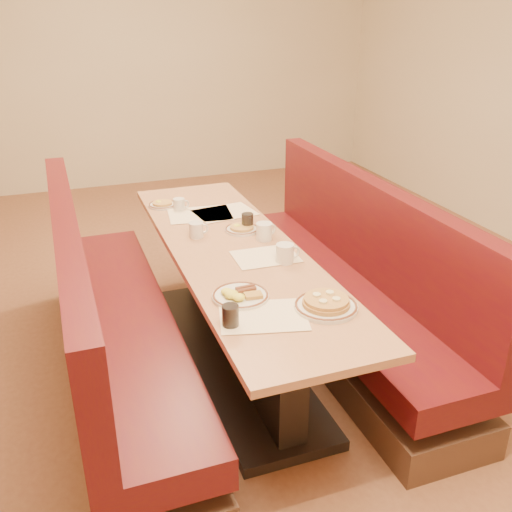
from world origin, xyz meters
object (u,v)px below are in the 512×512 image
object	(u,v)px
booth_right	(346,289)
pancake_plate	(326,304)
coffee_mug_a	(286,253)
coffee_mug_d	(180,204)
soda_tumbler_near	(230,316)
soda_tumbler_mid	(247,221)
eggs_plate	(240,295)
coffee_mug_c	(265,231)
diner_table	(236,307)
booth_left	(111,331)
coffee_mug_b	(197,229)

from	to	relation	value
booth_right	pancake_plate	size ratio (longest dim) A/B	8.60
coffee_mug_a	coffee_mug_d	distance (m)	1.06
coffee_mug_a	soda_tumbler_near	distance (m)	0.71
coffee_mug_a	soda_tumbler_near	world-z (taller)	coffee_mug_a
pancake_plate	soda_tumbler_mid	size ratio (longest dim) A/B	2.91
eggs_plate	coffee_mug_c	distance (m)	0.74
eggs_plate	soda_tumbler_near	size ratio (longest dim) A/B	2.68
coffee_mug_c	coffee_mug_d	world-z (taller)	coffee_mug_c
soda_tumbler_mid	coffee_mug_c	bearing A→B (deg)	-78.77
booth_right	pancake_plate	bearing A→B (deg)	-124.95
pancake_plate	eggs_plate	bearing A→B (deg)	145.85
soda_tumbler_near	soda_tumbler_mid	xyz separation A→B (m)	(0.45, 1.06, -0.00)
diner_table	booth_left	xyz separation A→B (m)	(-0.73, 0.00, -0.01)
booth_left	soda_tumbler_mid	bearing A→B (deg)	16.35
coffee_mug_b	coffee_mug_c	size ratio (longest dim) A/B	0.90
booth_right	coffee_mug_c	distance (m)	0.69
diner_table	pancake_plate	xyz separation A→B (m)	(0.17, -0.80, 0.40)
coffee_mug_a	soda_tumbler_mid	distance (m)	0.53
coffee_mug_a	booth_right	bearing A→B (deg)	26.37
booth_right	soda_tumbler_mid	bearing A→B (deg)	154.96
soda_tumbler_near	coffee_mug_c	bearing A→B (deg)	60.65
coffee_mug_a	coffee_mug_c	world-z (taller)	coffee_mug_a
coffee_mug_b	soda_tumbler_near	world-z (taller)	soda_tumbler_near
coffee_mug_b	coffee_mug_d	world-z (taller)	coffee_mug_b
diner_table	coffee_mug_a	world-z (taller)	coffee_mug_a
coffee_mug_c	soda_tumbler_near	distance (m)	0.99
coffee_mug_d	pancake_plate	bearing A→B (deg)	-73.20
booth_right	soda_tumbler_near	bearing A→B (deg)	-141.85
eggs_plate	soda_tumbler_mid	size ratio (longest dim) A/B	2.70
booth_left	coffee_mug_c	size ratio (longest dim) A/B	18.84
booth_right	diner_table	bearing A→B (deg)	180.00
booth_right	soda_tumbler_near	world-z (taller)	booth_right
pancake_plate	coffee_mug_b	distance (m)	1.10
booth_left	soda_tumbler_near	world-z (taller)	booth_left
soda_tumbler_near	soda_tumbler_mid	bearing A→B (deg)	67.11
coffee_mug_a	soda_tumbler_mid	world-z (taller)	coffee_mug_a
coffee_mug_b	coffee_mug_d	size ratio (longest dim) A/B	1.10
pancake_plate	soda_tumbler_mid	distance (m)	1.06
diner_table	booth_right	bearing A→B (deg)	0.00
soda_tumbler_mid	diner_table	bearing A→B (deg)	-122.36
diner_table	soda_tumbler_mid	xyz separation A→B (m)	(0.17, 0.26, 0.43)
pancake_plate	booth_left	bearing A→B (deg)	138.67
pancake_plate	coffee_mug_c	xyz separation A→B (m)	(0.03, 0.87, 0.03)
booth_right	coffee_mug_b	xyz separation A→B (m)	(-0.89, 0.25, 0.44)
eggs_plate	soda_tumbler_near	distance (m)	0.26
booth_right	coffee_mug_c	size ratio (longest dim) A/B	18.84
booth_left	eggs_plate	distance (m)	0.90
coffee_mug_b	booth_left	bearing A→B (deg)	-157.51
booth_right	coffee_mug_d	distance (m)	1.23
booth_right	coffee_mug_d	bearing A→B (deg)	139.89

